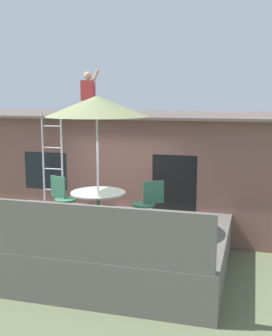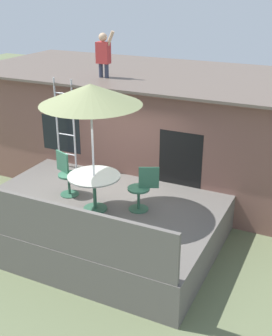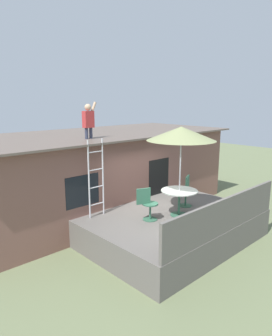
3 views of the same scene
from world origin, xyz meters
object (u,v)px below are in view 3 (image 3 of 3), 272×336
(step_ladder, at_px, (96,178))
(person_figure, at_px, (89,119))
(patio_table, at_px, (179,196))
(patio_umbrella, at_px, (181,134))
(patio_chair_right, at_px, (186,191))
(patio_chair_left, at_px, (148,204))

(step_ladder, distance_m, person_figure, 1.96)
(patio_table, bearing_deg, patio_umbrella, 75.96)
(patio_chair_right, bearing_deg, person_figure, -72.53)
(patio_table, bearing_deg, person_figure, 114.79)
(person_figure, bearing_deg, patio_chair_left, -82.39)
(patio_table, xyz_separation_m, step_ladder, (-1.72, 1.59, 0.51))
(patio_umbrella, bearing_deg, person_figure, 114.79)
(patio_umbrella, relative_size, step_ladder, 1.15)
(step_ladder, relative_size, patio_chair_left, 2.39)
(step_ladder, xyz_separation_m, person_figure, (0.52, 1.02, 1.59))
(patio_table, distance_m, patio_umbrella, 1.76)
(patio_table, height_order, person_figure, person_figure)
(patio_umbrella, xyz_separation_m, person_figure, (-1.21, 2.61, 0.34))
(step_ladder, xyz_separation_m, patio_chair_right, (2.58, -1.18, -0.64))
(step_ladder, height_order, patio_chair_left, step_ladder)
(patio_umbrella, xyz_separation_m, step_ladder, (-1.72, 1.59, -1.25))
(patio_table, height_order, patio_umbrella, patio_umbrella)
(person_figure, relative_size, patio_chair_right, 1.21)
(patio_table, xyz_separation_m, patio_chair_left, (-0.90, 0.36, -0.13))
(person_figure, bearing_deg, patio_umbrella, -65.21)
(patio_umbrella, height_order, patio_chair_right, patio_umbrella)
(patio_umbrella, distance_m, patio_chair_left, 2.13)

